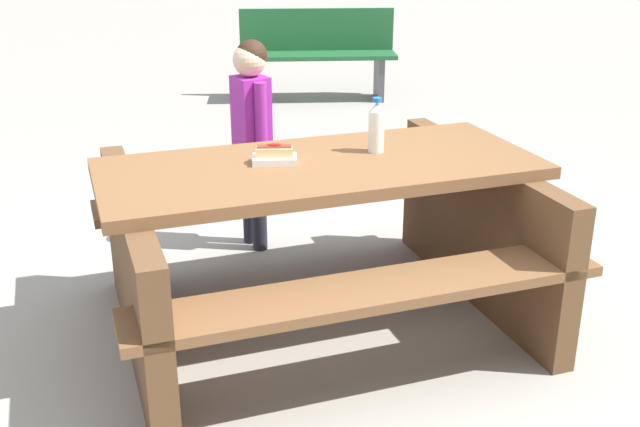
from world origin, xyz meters
The scene contains 6 objects.
ground_plane centered at (0.00, 0.00, 0.00)m, with size 30.00×30.00×0.00m, color gray.
picnic_table centered at (0.00, 0.00, 0.44)m, with size 2.09×1.79×0.75m.
soda_bottle centered at (-0.25, -0.13, 0.86)m, with size 0.07×0.07×0.24m.
hotdog_tray centered at (0.19, -0.01, 0.78)m, with size 0.18×0.12×0.08m.
child_in_coat centered at (0.27, -0.89, 0.72)m, with size 0.22×0.25×1.12m.
park_bench_near centered at (-0.38, -4.45, 0.45)m, with size 1.51×0.44×0.85m.
Camera 1 is at (0.27, 2.98, 1.70)m, focal length 42.91 mm.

